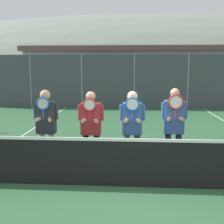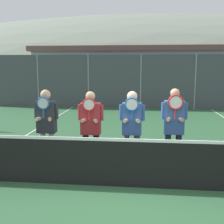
# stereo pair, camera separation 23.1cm
# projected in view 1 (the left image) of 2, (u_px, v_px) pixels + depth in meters

# --- Properties ---
(ground_plane) EXTENTS (120.00, 120.00, 0.00)m
(ground_plane) POSITION_uv_depth(u_px,v_px,m) (138.00, 187.00, 5.43)
(ground_plane) COLOR #2D5B38
(hill_distant) EXTENTS (128.89, 71.61, 25.06)m
(hill_distant) POSITION_uv_depth(u_px,v_px,m) (132.00, 75.00, 66.13)
(hill_distant) COLOR gray
(hill_distant) RESTS_ON ground_plane
(clubhouse_building) EXTENTS (15.33, 5.50, 3.66)m
(clubhouse_building) POSITION_uv_depth(u_px,v_px,m) (129.00, 72.00, 21.63)
(clubhouse_building) COLOR #9EA3A8
(clubhouse_building) RESTS_ON ground_plane
(fence_back) EXTENTS (17.24, 0.06, 2.90)m
(fence_back) POSITION_uv_depth(u_px,v_px,m) (134.00, 82.00, 15.15)
(fence_back) COLOR gray
(fence_back) RESTS_ON ground_plane
(tennis_net) EXTENTS (10.17, 0.09, 1.06)m
(tennis_net) POSITION_uv_depth(u_px,v_px,m) (139.00, 162.00, 5.34)
(tennis_net) COLOR gray
(tennis_net) RESTS_ON ground_plane
(court_line_left_sideline) EXTENTS (0.05, 16.00, 0.01)m
(court_line_left_sideline) POSITION_uv_depth(u_px,v_px,m) (13.00, 142.00, 8.63)
(court_line_left_sideline) COLOR white
(court_line_left_sideline) RESTS_ON ground_plane
(player_leftmost) EXTENTS (0.54, 0.34, 1.81)m
(player_leftmost) POSITION_uv_depth(u_px,v_px,m) (46.00, 124.00, 6.06)
(player_leftmost) COLOR white
(player_leftmost) RESTS_ON ground_plane
(player_center_left) EXTENTS (0.56, 0.34, 1.78)m
(player_center_left) POSITION_uv_depth(u_px,v_px,m) (91.00, 126.00, 6.01)
(player_center_left) COLOR black
(player_center_left) RESTS_ON ground_plane
(player_center_right) EXTENTS (0.55, 0.34, 1.79)m
(player_center_right) POSITION_uv_depth(u_px,v_px,m) (132.00, 125.00, 6.01)
(player_center_right) COLOR #56565B
(player_center_right) RESTS_ON ground_plane
(player_rightmost) EXTENTS (0.55, 0.34, 1.85)m
(player_rightmost) POSITION_uv_depth(u_px,v_px,m) (174.00, 124.00, 5.97)
(player_rightmost) COLOR #232838
(player_rightmost) RESTS_ON ground_plane
(car_far_left) EXTENTS (4.60, 1.93, 1.70)m
(car_far_left) POSITION_uv_depth(u_px,v_px,m) (46.00, 89.00, 17.78)
(car_far_left) COLOR #B2B7BC
(car_far_left) RESTS_ON ground_plane
(car_left_of_center) EXTENTS (4.20, 1.98, 1.84)m
(car_left_of_center) POSITION_uv_depth(u_px,v_px,m) (122.00, 88.00, 17.32)
(car_left_of_center) COLOR black
(car_left_of_center) RESTS_ON ground_plane
(car_center) EXTENTS (4.62, 1.93, 1.71)m
(car_center) POSITION_uv_depth(u_px,v_px,m) (203.00, 90.00, 16.76)
(car_center) COLOR #B2B7BC
(car_center) RESTS_ON ground_plane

